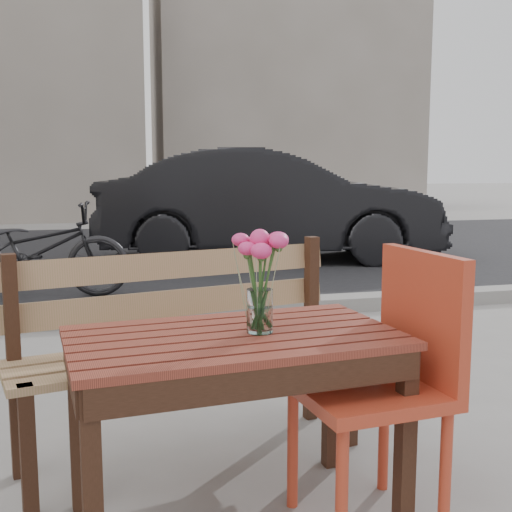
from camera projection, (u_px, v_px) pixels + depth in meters
The scene contains 8 objects.
street at pixel (114, 276), 7.04m from camera, with size 30.00×8.12×0.12m.
backdrop_buildings at pixel (103, 68), 15.54m from camera, with size 15.50×4.00×8.00m.
main_table at pixel (234, 366), 2.15m from camera, with size 1.14×0.73×0.67m.
main_bench at pixel (184, 326), 2.70m from camera, with size 1.53×0.74×0.92m.
red_chair at pixel (390, 368), 2.18m from camera, with size 0.51×0.51×0.94m.
main_vase at pixel (260, 269), 2.12m from camera, with size 0.19×0.19×0.35m.
parked_car at pixel (270, 205), 8.44m from camera, with size 1.54×4.40×1.45m, color black.
bicycle at pixel (36, 250), 5.98m from camera, with size 0.60×1.71×0.90m, color black.
Camera 1 is at (-0.21, -2.04, 1.22)m, focal length 45.00 mm.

